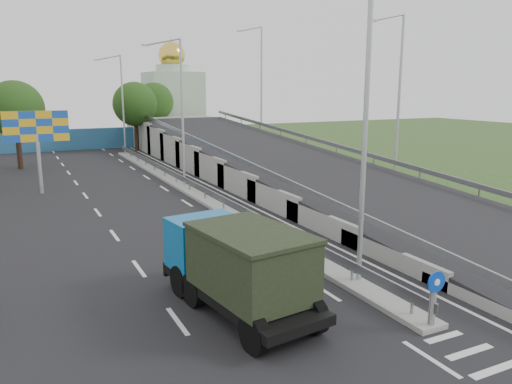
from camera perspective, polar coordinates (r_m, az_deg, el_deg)
ground at (r=14.77m, az=25.65°, el=-17.65°), size 160.00×160.00×0.00m
road_surface at (r=29.48m, az=-10.61°, el=-2.05°), size 26.00×90.00×0.04m
median at (r=34.04m, az=-7.59°, el=0.09°), size 1.00×44.00×0.20m
overpass_ramp at (r=36.79m, az=3.49°, el=3.66°), size 10.00×50.00×3.50m
median_guardrail at (r=33.92m, az=-7.62°, el=1.16°), size 0.09×44.00×0.71m
sign_bollard at (r=15.58m, az=19.64°, el=-11.35°), size 0.64×0.23×1.67m
lamp_post_near at (r=17.34m, az=11.90°, el=7.70°), size 2.74×0.18×10.08m
lamp_post_mid at (r=35.29m, az=-8.74°, el=9.82°), size 2.74×0.18×10.08m
lamp_post_far at (r=54.69m, az=-15.20°, el=10.23°), size 2.74×0.18×10.08m
blue_wall at (r=60.26m, az=-19.93°, el=5.66°), size 30.00×0.50×2.40m
church at (r=70.70m, az=-9.44°, el=10.36°), size 7.00×7.00×13.80m
billboard at (r=35.77m, az=-23.79°, el=6.37°), size 4.00×0.24×5.50m
tree_left_mid at (r=47.66m, az=-25.82°, el=8.53°), size 4.80×4.80×7.60m
tree_median_far at (r=57.05m, az=-13.68°, el=9.73°), size 4.80×4.80×7.60m
tree_ramp_far at (r=64.80m, az=-11.57°, el=10.04°), size 4.80×4.80×7.60m
dump_truck at (r=15.83m, az=-2.21°, el=-8.15°), size 3.19×6.72×2.85m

